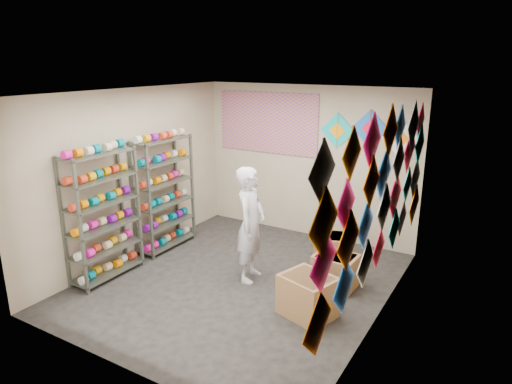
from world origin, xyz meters
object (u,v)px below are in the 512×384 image
Objects in this scene: shelf_rack_front at (103,216)px; shelf_rack_back at (164,194)px; shopkeeper at (251,224)px; carton_a at (308,296)px; carton_c at (329,248)px; carton_b at (335,271)px.

shelf_rack_front and shelf_rack_back have the same top height.
shopkeeper is at bearing 28.89° from shelf_rack_front.
shopkeeper is 1.37m from carton_a.
carton_a is 1.24× the size of carton_c.
carton_b is 1.13× the size of carton_c.
shelf_rack_back reaches higher than shopkeeper.
carton_a is at bearing -94.94° from carton_c.
shelf_rack_front reaches higher than carton_a.
carton_a is 1.67m from carton_c.
shelf_rack_front is 2.13m from shopkeeper.
carton_c is (0.77, 1.14, -0.62)m from shopkeeper.
shopkeeper is at bearing 173.84° from carton_a.
shopkeeper is 1.51m from carton_c.
shelf_rack_front is 1.00× the size of shelf_rack_back.
shelf_rack_front is 3.49m from carton_c.
shelf_rack_front is 3.12m from carton_a.
shelf_rack_front is 1.30m from shelf_rack_back.
carton_b is (3.02, 0.13, -0.71)m from shelf_rack_back.
shelf_rack_back is 3.30× the size of carton_b.
shopkeeper is at bearing -8.34° from shelf_rack_back.
shopkeeper is (1.86, -0.27, -0.11)m from shelf_rack_back.
carton_b is at bearing 105.77° from carton_a.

